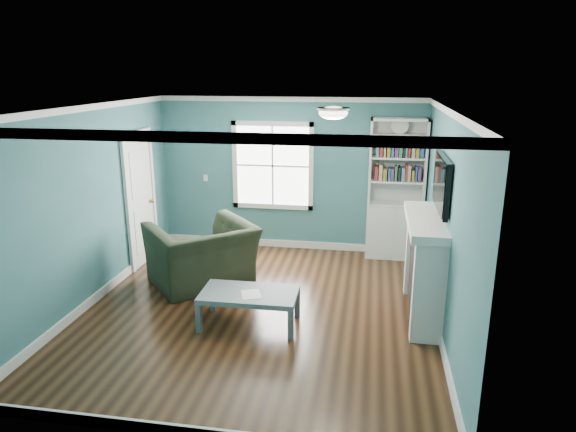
# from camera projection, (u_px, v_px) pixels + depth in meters

# --- Properties ---
(floor) EXTENTS (5.00, 5.00, 0.00)m
(floor) POSITION_uv_depth(u_px,v_px,m) (259.00, 309.00, 6.72)
(floor) COLOR black
(floor) RESTS_ON ground
(room_walls) EXTENTS (5.00, 5.00, 5.00)m
(room_walls) POSITION_uv_depth(u_px,v_px,m) (257.00, 192.00, 6.28)
(room_walls) COLOR #306568
(room_walls) RESTS_ON ground
(trim) EXTENTS (4.50, 5.00, 2.60)m
(trim) POSITION_uv_depth(u_px,v_px,m) (258.00, 219.00, 6.38)
(trim) COLOR white
(trim) RESTS_ON ground
(window) EXTENTS (1.40, 0.06, 1.50)m
(window) POSITION_uv_depth(u_px,v_px,m) (273.00, 166.00, 8.73)
(window) COLOR white
(window) RESTS_ON room_walls
(bookshelf) EXTENTS (0.90, 0.35, 2.31)m
(bookshelf) POSITION_uv_depth(u_px,v_px,m) (395.00, 203.00, 8.37)
(bookshelf) COLOR silver
(bookshelf) RESTS_ON ground
(fireplace) EXTENTS (0.44, 1.58, 1.30)m
(fireplace) POSITION_uv_depth(u_px,v_px,m) (425.00, 268.00, 6.40)
(fireplace) COLOR black
(fireplace) RESTS_ON ground
(tv) EXTENTS (0.06, 1.10, 0.65)m
(tv) POSITION_uv_depth(u_px,v_px,m) (442.00, 183.00, 6.08)
(tv) COLOR black
(tv) RESTS_ON fireplace
(door) EXTENTS (0.12, 0.98, 2.17)m
(door) POSITION_uv_depth(u_px,v_px,m) (140.00, 198.00, 8.11)
(door) COLOR silver
(door) RESTS_ON ground
(ceiling_fixture) EXTENTS (0.38, 0.38, 0.15)m
(ceiling_fixture) POSITION_uv_depth(u_px,v_px,m) (333.00, 112.00, 5.97)
(ceiling_fixture) COLOR white
(ceiling_fixture) RESTS_ON room_walls
(light_switch) EXTENTS (0.08, 0.01, 0.12)m
(light_switch) POSITION_uv_depth(u_px,v_px,m) (206.00, 178.00, 8.98)
(light_switch) COLOR white
(light_switch) RESTS_ON room_walls
(recliner) EXTENTS (1.63, 1.59, 1.21)m
(recliner) POSITION_uv_depth(u_px,v_px,m) (201.00, 245.00, 7.37)
(recliner) COLOR black
(recliner) RESTS_ON ground
(coffee_table) EXTENTS (1.18, 0.66, 0.43)m
(coffee_table) POSITION_uv_depth(u_px,v_px,m) (249.00, 296.00, 6.23)
(coffee_table) COLOR #545A65
(coffee_table) RESTS_ON ground
(paper_sheet) EXTENTS (0.31, 0.34, 0.00)m
(paper_sheet) POSITION_uv_depth(u_px,v_px,m) (251.00, 294.00, 6.15)
(paper_sheet) COLOR white
(paper_sheet) RESTS_ON coffee_table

